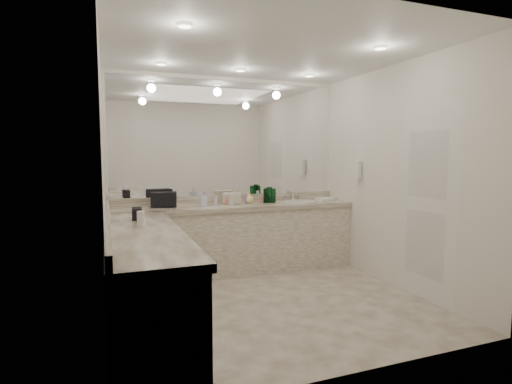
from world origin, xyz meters
name	(u,v)px	position (x,y,z in m)	size (l,w,h in m)	color
floor	(269,302)	(0.00, 0.00, 0.00)	(3.20, 3.20, 0.00)	beige
ceiling	(270,50)	(0.00, 0.00, 2.60)	(3.20, 3.20, 0.00)	white
wall_back	(228,173)	(0.00, 1.50, 1.30)	(3.20, 0.02, 2.60)	silver
wall_left	(104,183)	(-1.60, 0.00, 1.30)	(0.02, 3.00, 2.60)	silver
wall_right	(396,176)	(1.60, 0.00, 1.30)	(0.02, 3.00, 2.60)	silver
vanity_back_base	(235,240)	(0.00, 1.20, 0.42)	(3.20, 0.60, 0.84)	silver
vanity_back_top	(235,207)	(0.00, 1.19, 0.87)	(3.20, 0.64, 0.06)	beige
vanity_left_base	(144,286)	(-1.30, -0.30, 0.42)	(0.60, 2.40, 0.84)	silver
vanity_left_top	(144,235)	(-1.29, -0.30, 0.87)	(0.64, 2.42, 0.06)	beige
backsplash_back	(229,199)	(0.00, 1.48, 0.95)	(3.20, 0.04, 0.10)	beige
backsplash_left	(108,222)	(-1.58, 0.00, 0.95)	(0.04, 3.00, 0.10)	beige
mirror_back	(228,139)	(0.00, 1.49, 1.77)	(3.12, 0.01, 1.55)	white
mirror_left	(103,130)	(-1.59, 0.00, 1.77)	(0.01, 2.92, 1.55)	white
sink	(299,202)	(0.95, 1.20, 0.90)	(0.44, 0.44, 0.03)	white
faucet	(293,195)	(0.95, 1.41, 0.97)	(0.24, 0.16, 0.14)	silver
wall_phone	(357,170)	(1.56, 0.70, 1.35)	(0.06, 0.10, 0.24)	white
door	(426,202)	(1.59, -0.50, 1.05)	(0.02, 0.82, 2.10)	white
black_toiletry_bag	(164,200)	(-0.91, 1.26, 0.99)	(0.31, 0.20, 0.18)	black
black_bag_spill	(137,214)	(-1.30, 0.38, 0.96)	(0.10, 0.21, 0.11)	black
cream_cosmetic_case	(232,199)	(-0.01, 1.29, 0.97)	(0.24, 0.15, 0.14)	beige
hand_towel	(326,199)	(1.35, 1.17, 0.92)	(0.25, 0.17, 0.04)	white
lotion_left	(141,219)	(-1.30, -0.10, 0.98)	(0.07, 0.07, 0.16)	white
soap_bottle_a	(174,199)	(-0.79, 1.22, 1.00)	(0.07, 0.07, 0.19)	white
soap_bottle_b	(203,199)	(-0.43, 1.18, 0.99)	(0.08, 0.09, 0.19)	silver
soap_bottle_c	(249,198)	(0.22, 1.25, 0.98)	(0.12, 0.12, 0.15)	#E6DB7C
green_bottle_0	(266,196)	(0.45, 1.22, 1.00)	(0.07, 0.07, 0.20)	#0E5020
green_bottle_1	(273,196)	(0.56, 1.20, 1.00)	(0.06, 0.06, 0.19)	#0E5020
green_bottle_2	(266,195)	(0.49, 1.30, 1.00)	(0.06, 0.06, 0.20)	#0E5020
green_bottle_3	(270,195)	(0.51, 1.23, 1.01)	(0.07, 0.07, 0.21)	#0E5020
amenity_bottle_0	(235,200)	(0.03, 1.27, 0.95)	(0.05, 0.05, 0.10)	white
amenity_bottle_1	(216,201)	(-0.26, 1.17, 0.96)	(0.04, 0.04, 0.12)	silver
amenity_bottle_2	(229,198)	(-0.04, 1.31, 0.97)	(0.05, 0.05, 0.15)	silver
amenity_bottle_3	(227,201)	(-0.10, 1.21, 0.96)	(0.04, 0.04, 0.11)	#E57F66
amenity_bottle_4	(247,200)	(0.18, 1.25, 0.95)	(0.06, 0.06, 0.10)	#9966B2
amenity_bottle_5	(265,197)	(0.49, 1.34, 0.97)	(0.04, 0.04, 0.13)	white
amenity_bottle_6	(261,199)	(0.40, 1.29, 0.94)	(0.04, 0.04, 0.08)	#E57F66
amenity_bottle_7	(231,202)	(-0.07, 1.13, 0.94)	(0.06, 0.06, 0.09)	silver
amenity_bottle_8	(271,199)	(0.57, 1.32, 0.93)	(0.06, 0.06, 0.07)	#9966B2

